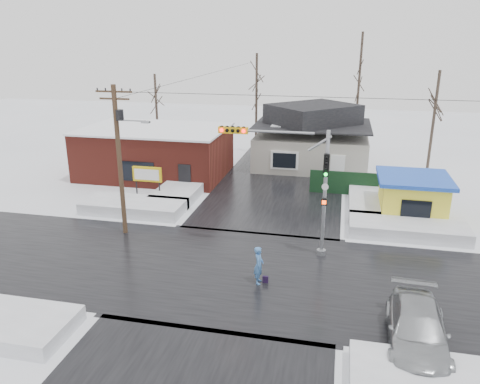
% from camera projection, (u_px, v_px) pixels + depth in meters
% --- Properties ---
extents(ground, '(120.00, 120.00, 0.00)m').
position_uv_depth(ground, '(239.00, 272.00, 24.05)').
color(ground, white).
rests_on(ground, ground).
extents(road_ns, '(10.00, 120.00, 0.02)m').
position_uv_depth(road_ns, '(239.00, 272.00, 24.05)').
color(road_ns, black).
rests_on(road_ns, ground).
extents(road_ew, '(120.00, 10.00, 0.02)m').
position_uv_depth(road_ew, '(239.00, 272.00, 24.05)').
color(road_ew, black).
rests_on(road_ew, ground).
extents(snowbank_nw, '(7.00, 3.00, 0.80)m').
position_uv_depth(snowbank_nw, '(134.00, 206.00, 32.25)').
color(snowbank_nw, white).
rests_on(snowbank_nw, ground).
extents(snowbank_ne, '(7.00, 3.00, 0.80)m').
position_uv_depth(snowbank_ne, '(408.00, 228.00, 28.57)').
color(snowbank_ne, white).
rests_on(snowbank_ne, ground).
extents(snowbank_nside_w, '(3.00, 8.00, 0.80)m').
position_uv_depth(snowbank_nside_w, '(185.00, 187.00, 36.48)').
color(snowbank_nside_w, white).
rests_on(snowbank_nside_w, ground).
extents(snowbank_nside_e, '(3.00, 8.00, 0.80)m').
position_uv_depth(snowbank_nside_e, '(370.00, 199.00, 33.62)').
color(snowbank_nside_e, white).
rests_on(snowbank_nside_e, ground).
extents(traffic_signal, '(6.05, 0.68, 7.00)m').
position_uv_depth(traffic_signal, '(296.00, 175.00, 24.87)').
color(traffic_signal, gray).
rests_on(traffic_signal, ground).
extents(utility_pole, '(3.15, 0.44, 9.00)m').
position_uv_depth(utility_pole, '(120.00, 152.00, 27.30)').
color(utility_pole, '#382619').
rests_on(utility_pole, ground).
extents(brick_building, '(12.20, 8.20, 4.12)m').
position_uv_depth(brick_building, '(155.00, 151.00, 40.46)').
color(brick_building, maroon).
rests_on(brick_building, ground).
extents(marquee_sign, '(2.20, 0.21, 2.55)m').
position_uv_depth(marquee_sign, '(147.00, 175.00, 34.08)').
color(marquee_sign, black).
rests_on(marquee_sign, ground).
extents(house, '(10.40, 8.40, 5.76)m').
position_uv_depth(house, '(312.00, 138.00, 43.20)').
color(house, '#A8A397').
rests_on(house, ground).
extents(kiosk, '(4.60, 4.60, 2.88)m').
position_uv_depth(kiosk, '(412.00, 197.00, 30.91)').
color(kiosk, yellow).
rests_on(kiosk, ground).
extents(fence, '(8.00, 0.12, 1.80)m').
position_uv_depth(fence, '(363.00, 184.00, 35.41)').
color(fence, black).
rests_on(fence, ground).
extents(tree_far_left, '(3.00, 3.00, 10.00)m').
position_uv_depth(tree_far_left, '(257.00, 74.00, 46.44)').
color(tree_far_left, '#332821').
rests_on(tree_far_left, ground).
extents(tree_far_mid, '(3.00, 3.00, 12.00)m').
position_uv_depth(tree_far_mid, '(361.00, 58.00, 45.75)').
color(tree_far_mid, '#332821').
rests_on(tree_far_mid, ground).
extents(tree_far_right, '(3.00, 3.00, 9.00)m').
position_uv_depth(tree_far_right, '(437.00, 93.00, 37.87)').
color(tree_far_right, '#332821').
rests_on(tree_far_right, ground).
extents(tree_far_west, '(3.00, 3.00, 8.00)m').
position_uv_depth(tree_far_west, '(155.00, 90.00, 47.14)').
color(tree_far_west, '#332821').
rests_on(tree_far_west, ground).
extents(pedestrian, '(0.50, 0.73, 1.92)m').
position_uv_depth(pedestrian, '(259.00, 265.00, 22.73)').
color(pedestrian, '#3F71B1').
rests_on(pedestrian, ground).
extents(car, '(2.51, 5.58, 1.59)m').
position_uv_depth(car, '(417.00, 330.00, 18.00)').
color(car, '#A0A4A7').
rests_on(car, ground).
extents(shopping_bag, '(0.28, 0.13, 0.35)m').
position_uv_depth(shopping_bag, '(265.00, 280.00, 22.97)').
color(shopping_bag, black).
rests_on(shopping_bag, ground).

